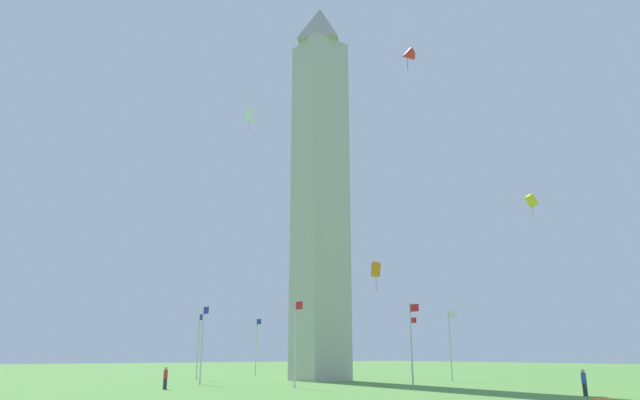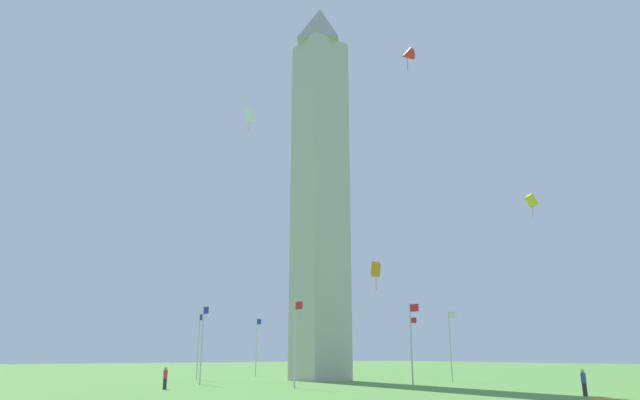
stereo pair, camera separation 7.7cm
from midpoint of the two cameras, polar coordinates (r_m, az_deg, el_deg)
name	(u,v)px [view 2 (the right image)]	position (r m, az deg, el deg)	size (l,w,h in m)	color
ground_plane	(320,381)	(61.20, 0.04, -17.84)	(260.00, 260.00, 0.00)	#548C3D
obelisk_monument	(320,178)	(64.15, 0.03, 2.26)	(4.86, 4.86, 44.14)	#B7B2A8
flagpole_n	(412,339)	(50.87, 9.32, -13.78)	(1.12, 0.14, 7.01)	silver
flagpole_ne	(451,342)	(60.51, 13.14, -13.81)	(1.12, 0.14, 7.01)	silver
flagpole_e	(411,343)	(69.88, 9.29, -14.16)	(1.12, 0.14, 7.01)	silver
flagpole_se	(336,344)	(74.41, 1.71, -14.41)	(1.12, 0.14, 7.01)	silver
flagpole_s	(257,344)	(72.38, -6.42, -14.30)	(1.12, 0.14, 7.01)	silver
flagpole_sw	(199,342)	(64.54, -12.17, -13.94)	(1.12, 0.14, 7.01)	silver
flagpole_w	(202,340)	(54.26, -11.81, -13.75)	(1.12, 0.14, 7.01)	silver
flagpole_nw	(295,339)	(47.86, -2.47, -13.88)	(1.12, 0.14, 7.01)	silver
person_blue_shirt	(584,383)	(42.39, 25.25, -16.40)	(0.32, 0.32, 1.71)	#2D2D38
person_red_shirt	(165,378)	(47.58, -15.38, -17.01)	(0.32, 0.32, 1.70)	#2D2D38
kite_red_delta	(407,55)	(58.85, 8.86, 14.32)	(1.79, 1.92, 2.55)	red
kite_yellow_box	(531,201)	(50.08, 20.68, -0.05)	(0.75, 1.09, 2.07)	yellow
kite_orange_box	(376,269)	(55.51, 5.71, -7.01)	(1.41, 1.19, 2.80)	orange
kite_white_box	(250,115)	(49.94, -7.12, 8.57)	(0.85, 0.95, 2.10)	white
picnic_blanket_near_first_person	(609,399)	(40.06, 27.27, -17.54)	(1.80, 1.40, 0.01)	orange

